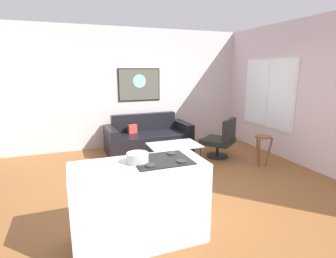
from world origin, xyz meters
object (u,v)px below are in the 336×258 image
at_px(bar_stool, 263,143).
at_px(mixing_bowl, 138,158).
at_px(couch, 148,139).
at_px(armchair, 221,139).
at_px(coffee_table, 174,146).
at_px(wall_painting, 139,85).

height_order(bar_stool, mixing_bowl, mixing_bowl).
bearing_deg(couch, bar_stool, -43.70).
distance_m(armchair, bar_stool, 0.86).
height_order(couch, coffee_table, couch).
bearing_deg(bar_stool, couch, 136.30).
distance_m(coffee_table, mixing_bowl, 2.34).
distance_m(couch, coffee_table, 1.20).
bearing_deg(mixing_bowl, coffee_table, 58.51).
bearing_deg(bar_stool, wall_painting, 128.57).
bearing_deg(mixing_bowl, couch, 71.88).
relative_size(mixing_bowl, wall_painting, 0.22).
bearing_deg(mixing_bowl, bar_stool, 26.52).
relative_size(couch, bar_stool, 3.17).
xyz_separation_m(coffee_table, mixing_bowl, (-1.19, -1.95, 0.54)).
height_order(couch, mixing_bowl, mixing_bowl).
xyz_separation_m(mixing_bowl, wall_painting, (0.99, 3.70, 0.54)).
relative_size(bar_stool, wall_painting, 0.60).
bearing_deg(armchair, bar_stool, -55.61).
distance_m(coffee_table, bar_stool, 1.72).
xyz_separation_m(couch, armchair, (1.32, -1.01, 0.12)).
bearing_deg(mixing_bowl, armchair, 42.09).
relative_size(couch, wall_painting, 1.89).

